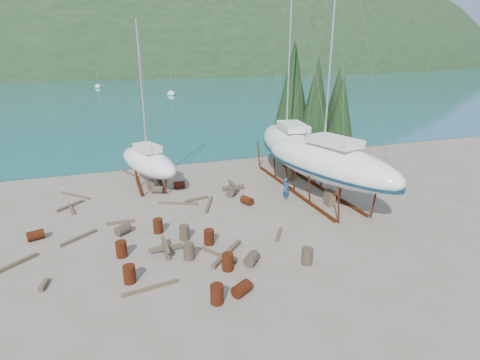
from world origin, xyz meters
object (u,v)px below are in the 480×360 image
object	(u,v)px
small_sailboat_shore	(148,162)
worker	(286,188)
large_sailboat_far	(289,144)
large_sailboat_near	(328,162)

from	to	relation	value
small_sailboat_shore	worker	distance (m)	11.12
large_sailboat_far	small_sailboat_shore	distance (m)	11.73
large_sailboat_far	worker	distance (m)	5.52
large_sailboat_near	large_sailboat_far	xyz separation A→B (m)	(0.04, 6.06, -0.04)
large_sailboat_near	worker	world-z (taller)	large_sailboat_near
large_sailboat_near	small_sailboat_shore	bearing A→B (deg)	131.30
large_sailboat_near	small_sailboat_shore	world-z (taller)	large_sailboat_near
large_sailboat_far	small_sailboat_shore	world-z (taller)	large_sailboat_far
large_sailboat_near	large_sailboat_far	world-z (taller)	large_sailboat_near
large_sailboat_far	small_sailboat_shore	xyz separation A→B (m)	(-11.56, 1.76, -0.92)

